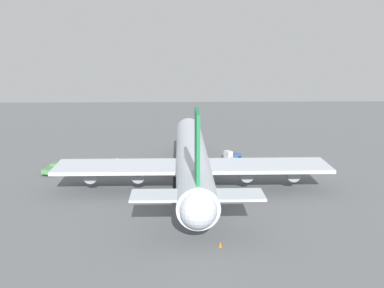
% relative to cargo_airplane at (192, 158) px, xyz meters
% --- Properties ---
extents(ground_plane, '(276.85, 276.85, 0.00)m').
position_rel_cargo_airplane_xyz_m(ground_plane, '(0.25, 0.00, -5.87)').
color(ground_plane, slate).
extents(cargo_airplane, '(69.21, 55.38, 19.79)m').
position_rel_cargo_airplane_xyz_m(cargo_airplane, '(0.00, 0.00, 0.00)').
color(cargo_airplane, silver).
rests_on(cargo_airplane, ground_plane).
extents(fuel_truck, '(4.06, 4.75, 2.45)m').
position_rel_cargo_airplane_xyz_m(fuel_truck, '(21.94, -10.79, -4.72)').
color(fuel_truck, silver).
rests_on(fuel_truck, ground_plane).
extents(baggage_tug, '(5.76, 3.86, 2.01)m').
position_rel_cargo_airplane_xyz_m(baggage_tug, '(10.25, 31.73, -4.79)').
color(baggage_tug, '#4C8C4C').
rests_on(baggage_tug, ground_plane).
extents(maintenance_van, '(4.06, 4.72, 2.23)m').
position_rel_cargo_airplane_xyz_m(maintenance_van, '(13.56, 18.56, -4.68)').
color(maintenance_van, silver).
rests_on(maintenance_van, ground_plane).
extents(safety_cone_nose, '(0.49, 0.49, 0.70)m').
position_rel_cargo_airplane_xyz_m(safety_cone_nose, '(31.40, 3.28, -5.53)').
color(safety_cone_nose, orange).
rests_on(safety_cone_nose, ground_plane).
extents(safety_cone_tail, '(0.55, 0.55, 0.78)m').
position_rel_cargo_airplane_xyz_m(safety_cone_tail, '(-30.89, -3.27, -5.48)').
color(safety_cone_tail, orange).
rests_on(safety_cone_tail, ground_plane).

